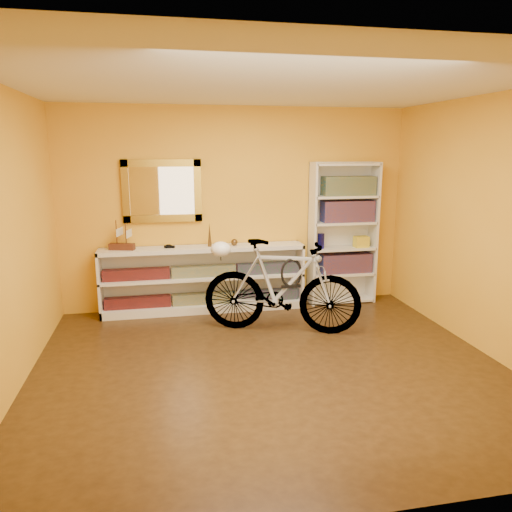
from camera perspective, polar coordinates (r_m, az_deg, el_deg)
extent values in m
cube|color=black|center=(4.79, 1.66, -13.04)|extent=(4.50, 4.00, 0.01)
cube|color=silver|center=(4.36, 1.89, 19.68)|extent=(4.50, 4.00, 0.01)
cube|color=gold|center=(6.34, -2.29, 5.59)|extent=(4.50, 0.01, 2.60)
cube|color=gold|center=(4.47, -27.69, 1.28)|extent=(0.01, 4.00, 2.60)
cube|color=gold|center=(5.36, 26.02, 3.08)|extent=(0.01, 4.00, 2.60)
cube|color=olive|center=(6.20, -11.03, 7.54)|extent=(0.98, 0.06, 0.78)
cube|color=silver|center=(6.72, 5.43, -3.19)|extent=(0.09, 0.02, 0.09)
cube|color=black|center=(6.32, -6.12, -4.99)|extent=(2.50, 0.13, 0.14)
cube|color=navy|center=(6.22, -6.20, -1.78)|extent=(2.50, 0.13, 0.14)
imported|color=black|center=(6.15, -10.18, 0.95)|extent=(0.00, 0.01, 0.00)
cone|color=#50391B|center=(6.15, -5.51, 2.54)|extent=(0.05, 0.05, 0.31)
sphere|color=#50391B|center=(6.21, -2.58, 1.64)|extent=(0.09, 0.09, 0.09)
cube|color=maroon|center=(6.70, 10.50, -0.80)|extent=(0.70, 0.22, 0.26)
cube|color=maroon|center=(6.58, 10.75, 5.24)|extent=(0.70, 0.22, 0.28)
cube|color=#1B4E60|center=(6.54, 10.86, 8.15)|extent=(0.70, 0.22, 0.25)
cylinder|color=#151591|center=(6.49, 7.68, 1.78)|extent=(0.09, 0.09, 0.20)
cube|color=maroon|center=(6.48, 8.68, 7.91)|extent=(0.17, 0.17, 0.19)
cube|color=yellow|center=(6.68, 12.32, 1.66)|extent=(0.20, 0.14, 0.15)
imported|color=silver|center=(5.49, 3.05, -3.61)|extent=(1.07, 1.89, 1.08)
ellipsoid|color=white|center=(5.50, -4.19, 0.82)|extent=(0.23, 0.22, 0.17)
torus|color=black|center=(5.44, 4.20, -2.01)|extent=(0.25, 0.03, 0.25)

